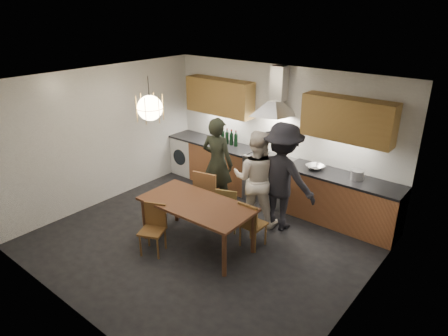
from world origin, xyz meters
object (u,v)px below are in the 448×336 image
Objects in this scene: dining_table at (197,208)px; person_right at (282,177)px; person_left at (217,163)px; person_mid at (256,178)px; wine_bottles at (225,136)px; stock_pot at (357,175)px; chair_back_left at (208,193)px; mixing_bowl at (315,167)px; chair_front at (154,225)px.

person_right reaches higher than dining_table.
person_left is 0.95m from person_mid.
dining_table is at bearing -61.08° from wine_bottles.
stock_pot is at bearing -166.67° from person_left.
wine_bottles is at bearing 179.28° from stock_pot.
chair_back_left is at bearing 117.30° from dining_table.
mixing_bowl is (0.63, 0.92, 0.08)m from person_mid.
dining_table is 2.78× the size of wine_bottles.
stock_pot is at bearing 27.86° from chair_front.
person_right is at bearing -179.29° from person_mid.
dining_table is 2.74m from stock_pot.
dining_table is 2.32× the size of chair_front.
person_right reaches higher than chair_back_left.
dining_table is 1.07× the size of person_mid.
person_mid is at bearing -157.94° from chair_back_left.
stock_pot is 0.32× the size of wine_bottles.
dining_table is at bearing 62.01° from person_right.
wine_bottles is at bearing -65.71° from person_left.
person_left is at bearing -27.93° from person_mid.
chair_back_left is 1.97m from mixing_bowl.
person_right is at bearing -107.40° from mixing_bowl.
person_left reaches higher than chair_back_left.
stock_pot is (0.98, 0.80, 0.04)m from person_right.
wine_bottles is (-1.51, 1.00, 0.21)m from person_mid.
chair_back_left is at bearing 12.78° from person_mid.
chair_front is 0.46× the size of person_mid.
chair_front is at bearing 58.50° from person_right.
dining_table is 1.23m from person_mid.
wine_bottles is at bearing -74.38° from chair_back_left.
person_left is 1.02× the size of person_mid.
person_left reaches higher than dining_table.
chair_front is at bearing -130.75° from dining_table.
person_mid is 1.83m from wine_bottles.
mixing_bowl is at bearing -159.79° from person_left.
person_right is 2.09m from wine_bottles.
person_left is at bearing 72.92° from chair_front.
wine_bottles is (-2.89, 0.04, 0.09)m from stock_pot.
chair_back_left is 4.57× the size of stock_pot.
person_right is 5.93× the size of mixing_bowl.
chair_back_left is 0.71m from person_left.
dining_table is 1.44m from person_left.
mixing_bowl is (1.58, 0.83, 0.06)m from person_left.
chair_front is 1.90m from person_mid.
chair_back_left is 1.48× the size of wine_bottles.
wine_bottles is (-0.82, 1.49, 0.51)m from chair_back_left.
mixing_bowl is at bearing -176.00° from stock_pot.
person_left is 1.35m from person_right.
dining_table is 5.79× the size of mixing_bowl.
person_left is at bearing -58.33° from wine_bottles.
person_right is at bearing -162.03° from chair_back_left.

